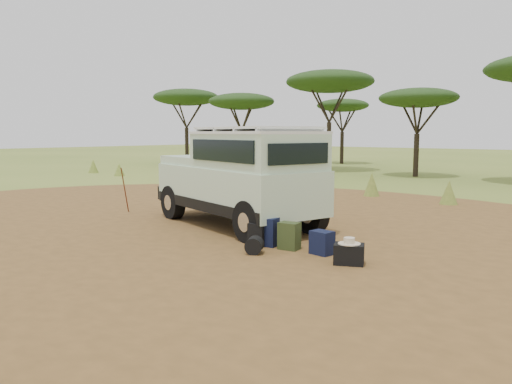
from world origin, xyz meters
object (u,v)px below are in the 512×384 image
Objects in this scene: backpack_black at (258,235)px; hard_case at (349,254)px; backpack_navy at (267,232)px; safari_vehicle at (240,179)px; backpack_olive at (289,236)px; duffel_navy at (322,243)px; walking_staff at (125,190)px.

hard_case is (2.20, -0.09, -0.06)m from backpack_black.
backpack_navy is at bearing 148.42° from hard_case.
safari_vehicle is 2.50m from backpack_black.
backpack_black is (1.77, -1.48, -0.97)m from safari_vehicle.
backpack_olive reaches higher than backpack_black.
backpack_olive is 1.06× the size of hard_case.
backpack_navy reaches higher than backpack_olive.
backpack_navy is at bearing 174.21° from backpack_olive.
duffel_navy is 0.88× the size of hard_case.
duffel_navy is at bearing -6.43° from backpack_navy.
walking_staff is 8.14m from hard_case.
backpack_olive is at bearing 145.31° from hard_case.
duffel_navy is (1.43, 0.23, -0.01)m from backpack_black.
backpack_black is (5.86, -0.94, -0.44)m from walking_staff.
duffel_navy reaches higher than hard_case.
backpack_olive is 0.75m from duffel_navy.
safari_vehicle is at bearing 134.90° from backpack_navy.
walking_staff is 2.87× the size of backpack_black.
hard_case is (2.08, -0.24, -0.11)m from backpack_navy.
duffel_navy is at bearing -5.71° from safari_vehicle.
safari_vehicle is 3.57m from duffel_navy.
hard_case is at bearing -15.29° from duffel_navy.
backpack_black reaches higher than hard_case.
safari_vehicle is 2.94m from backpack_olive.
walking_staff is 6.61m from backpack_olive.
safari_vehicle is at bearing 144.28° from backpack_olive.
safari_vehicle is at bearing 133.43° from hard_case.
safari_vehicle is 11.68× the size of duffel_navy.
walking_staff is 3.01× the size of duffel_navy.
walking_staff reaches higher than hard_case.
backpack_navy is (0.12, 0.15, 0.06)m from backpack_black.
duffel_navy is 0.84m from hard_case.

